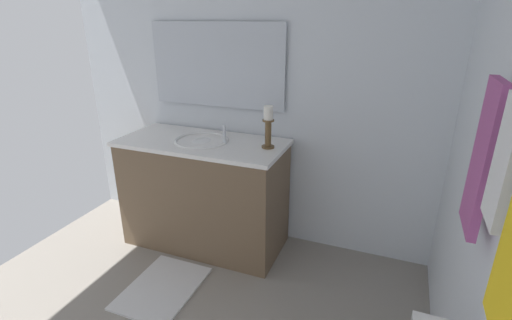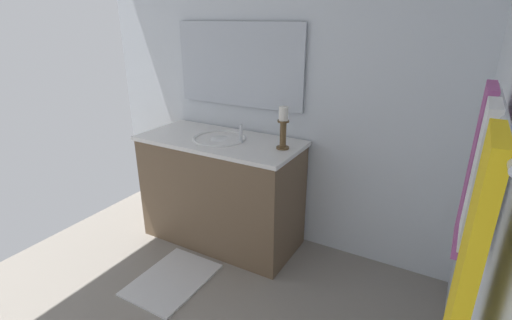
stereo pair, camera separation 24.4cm
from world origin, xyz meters
name	(u,v)px [view 2 (the right image)]	position (x,y,z in m)	size (l,w,h in m)	color
wall_back	(501,196)	(0.00, 1.48, 1.23)	(2.59, 0.04, 2.45)	silver
wall_left	(266,86)	(-1.29, 0.00, 1.23)	(0.04, 2.96, 2.45)	silver
vanity_cabinet	(221,191)	(-0.97, -0.22, 0.43)	(0.58, 1.25, 0.86)	brown
sink_basin	(220,144)	(-0.97, -0.21, 0.82)	(0.40, 0.40, 0.24)	white
mirror	(238,65)	(-1.25, -0.22, 1.37)	(0.02, 1.09, 0.62)	silver
candle_holder_tall	(283,127)	(-1.01, 0.29, 1.02)	(0.09, 0.09, 0.30)	brown
towel_bar	(503,112)	(0.21, 1.42, 1.51)	(0.02, 0.02, 0.81)	silver
towel_near_vanity	(474,170)	(-0.06, 1.40, 1.27)	(0.22, 0.03, 0.53)	#A54C8C
towel_center	(479,175)	(0.21, 1.40, 1.35)	(0.16, 0.03, 0.36)	white
towel_near_corner	(470,259)	(0.48, 1.40, 1.28)	(0.20, 0.03, 0.51)	yellow
bath_mat	(172,280)	(-0.34, -0.22, 0.01)	(0.60, 0.44, 0.02)	silver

